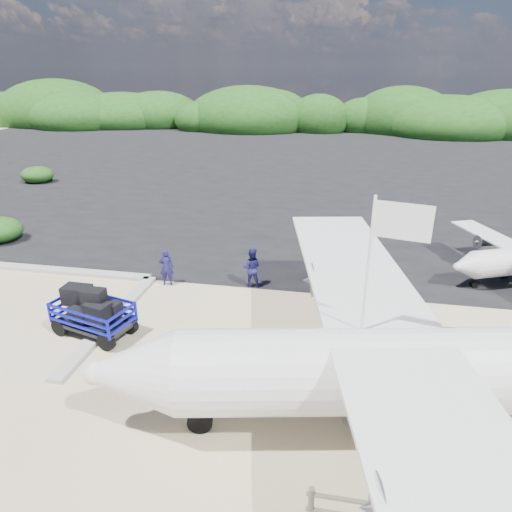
{
  "coord_description": "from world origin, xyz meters",
  "views": [
    {
      "loc": [
        3.1,
        -11.34,
        8.36
      ],
      "look_at": [
        0.21,
        4.24,
        1.76
      ],
      "focal_mm": 32.0,
      "sensor_mm": 36.0,
      "label": 1
    }
  ],
  "objects_px": {
    "crew_c": "(354,285)",
    "aircraft_small": "(165,161)",
    "baggage_cart": "(96,334)",
    "signboard": "(375,389)",
    "aircraft_large": "(486,198)",
    "crew_a": "(166,267)",
    "flagpole": "(352,421)",
    "crew_b": "(252,268)"
  },
  "relations": [
    {
      "from": "crew_a",
      "to": "crew_c",
      "type": "height_order",
      "value": "crew_c"
    },
    {
      "from": "aircraft_large",
      "to": "aircraft_small",
      "type": "bearing_deg",
      "value": -28.59
    },
    {
      "from": "crew_a",
      "to": "aircraft_small",
      "type": "bearing_deg",
      "value": -80.32
    },
    {
      "from": "baggage_cart",
      "to": "crew_a",
      "type": "xyz_separation_m",
      "value": [
        1.04,
        4.01,
        0.8
      ]
    },
    {
      "from": "signboard",
      "to": "aircraft_small",
      "type": "xyz_separation_m",
      "value": [
        -17.88,
        30.4,
        0.0
      ]
    },
    {
      "from": "aircraft_small",
      "to": "baggage_cart",
      "type": "bearing_deg",
      "value": 84.08
    },
    {
      "from": "crew_c",
      "to": "aircraft_large",
      "type": "height_order",
      "value": "aircraft_large"
    },
    {
      "from": "flagpole",
      "to": "crew_a",
      "type": "xyz_separation_m",
      "value": [
        -7.45,
        6.62,
        0.8
      ]
    },
    {
      "from": "flagpole",
      "to": "aircraft_small",
      "type": "bearing_deg",
      "value": 118.44
    },
    {
      "from": "flagpole",
      "to": "signboard",
      "type": "bearing_deg",
      "value": 65.28
    },
    {
      "from": "signboard",
      "to": "crew_c",
      "type": "bearing_deg",
      "value": 111.56
    },
    {
      "from": "crew_c",
      "to": "aircraft_small",
      "type": "relative_size",
      "value": 0.3
    },
    {
      "from": "baggage_cart",
      "to": "crew_a",
      "type": "relative_size",
      "value": 1.77
    },
    {
      "from": "crew_c",
      "to": "flagpole",
      "type": "bearing_deg",
      "value": 97.0
    },
    {
      "from": "baggage_cart",
      "to": "flagpole",
      "type": "distance_m",
      "value": 8.88
    },
    {
      "from": "baggage_cart",
      "to": "signboard",
      "type": "distance_m",
      "value": 9.22
    },
    {
      "from": "flagpole",
      "to": "crew_b",
      "type": "xyz_separation_m",
      "value": [
        -4.0,
        7.13,
        0.83
      ]
    },
    {
      "from": "crew_a",
      "to": "crew_b",
      "type": "height_order",
      "value": "crew_b"
    },
    {
      "from": "baggage_cart",
      "to": "crew_b",
      "type": "distance_m",
      "value": 6.42
    },
    {
      "from": "flagpole",
      "to": "crew_c",
      "type": "bearing_deg",
      "value": 89.69
    },
    {
      "from": "aircraft_large",
      "to": "baggage_cart",
      "type": "bearing_deg",
      "value": 38.47
    },
    {
      "from": "signboard",
      "to": "crew_b",
      "type": "xyz_separation_m",
      "value": [
        -4.66,
        5.72,
        0.83
      ]
    },
    {
      "from": "signboard",
      "to": "crew_c",
      "type": "height_order",
      "value": "crew_c"
    },
    {
      "from": "flagpole",
      "to": "aircraft_small",
      "type": "height_order",
      "value": "flagpole"
    },
    {
      "from": "flagpole",
      "to": "aircraft_small",
      "type": "xyz_separation_m",
      "value": [
        -17.23,
        31.82,
        0.0
      ]
    },
    {
      "from": "flagpole",
      "to": "crew_b",
      "type": "relative_size",
      "value": 3.56
    },
    {
      "from": "crew_c",
      "to": "aircraft_small",
      "type": "bearing_deg",
      "value": -48.9
    },
    {
      "from": "crew_a",
      "to": "aircraft_large",
      "type": "distance_m",
      "value": 23.78
    },
    {
      "from": "flagpole",
      "to": "crew_b",
      "type": "distance_m",
      "value": 8.22
    },
    {
      "from": "aircraft_large",
      "to": "aircraft_small",
      "type": "height_order",
      "value": "aircraft_large"
    },
    {
      "from": "aircraft_large",
      "to": "flagpole",
      "type": "bearing_deg",
      "value": 57.32
    },
    {
      "from": "signboard",
      "to": "aircraft_small",
      "type": "distance_m",
      "value": 35.27
    },
    {
      "from": "flagpole",
      "to": "signboard",
      "type": "height_order",
      "value": "flagpole"
    },
    {
      "from": "baggage_cart",
      "to": "aircraft_small",
      "type": "relative_size",
      "value": 0.45
    },
    {
      "from": "crew_c",
      "to": "aircraft_small",
      "type": "distance_m",
      "value": 31.06
    },
    {
      "from": "crew_c",
      "to": "signboard",
      "type": "bearing_deg",
      "value": 104.99
    },
    {
      "from": "signboard",
      "to": "aircraft_small",
      "type": "relative_size",
      "value": 0.26
    },
    {
      "from": "flagpole",
      "to": "baggage_cart",
      "type": "bearing_deg",
      "value": 162.88
    },
    {
      "from": "signboard",
      "to": "aircraft_large",
      "type": "height_order",
      "value": "aircraft_large"
    },
    {
      "from": "aircraft_small",
      "to": "crew_a",
      "type": "bearing_deg",
      "value": 88.63
    },
    {
      "from": "crew_b",
      "to": "aircraft_small",
      "type": "xyz_separation_m",
      "value": [
        -13.23,
        24.68,
        -0.83
      ]
    },
    {
      "from": "baggage_cart",
      "to": "crew_a",
      "type": "height_order",
      "value": "crew_a"
    }
  ]
}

